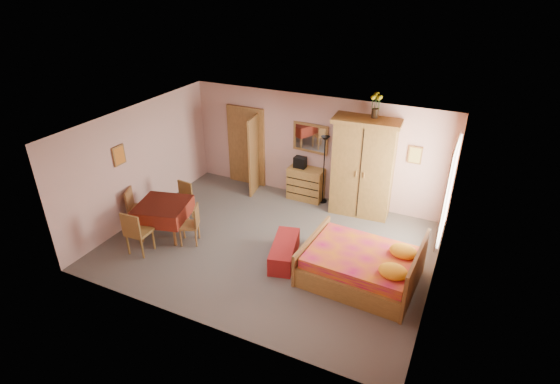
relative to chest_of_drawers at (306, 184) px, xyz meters
The scene contains 23 objects.
floor 2.31m from the chest_of_drawers, 86.93° to the right, with size 6.50×6.50×0.00m, color #68625C.
ceiling 3.15m from the chest_of_drawers, 86.93° to the right, with size 6.50×6.50×0.00m, color brown.
wall_back 0.93m from the chest_of_drawers, 62.65° to the left, with size 6.50×0.10×2.60m, color #CB9D93.
wall_front 4.85m from the chest_of_drawers, 88.54° to the right, with size 6.50×0.10×2.60m, color #CB9D93.
wall_left 3.96m from the chest_of_drawers, 144.09° to the right, with size 0.10×5.00×2.60m, color #CB9D93.
wall_right 4.16m from the chest_of_drawers, 33.89° to the right, with size 0.10×5.00×2.60m, color #CB9D93.
doorway 1.89m from the chest_of_drawers, behind, with size 1.06×0.12×2.15m, color #9E6B35.
window 3.65m from the chest_of_drawers, 17.73° to the right, with size 0.08×1.40×1.95m, color white.
picture_left 4.41m from the chest_of_drawers, 137.24° to the right, with size 0.04×0.32×0.42m, color orange.
picture_back 2.73m from the chest_of_drawers, ahead, with size 0.30×0.04×0.40m, color #D8BF59.
chest_of_drawers is the anchor object (origin of this frame).
wall_mirror 1.16m from the chest_of_drawers, 90.00° to the left, with size 0.92×0.05×0.73m, color silver.
stereo 0.57m from the chest_of_drawers, behind, with size 0.29×0.21×0.27m, color black.
floor_lamp 0.63m from the chest_of_drawers, ahead, with size 0.22×0.22×1.72m, color black.
wardrobe 1.60m from the chest_of_drawers, ahead, with size 1.48×0.76×2.32m, color olive.
sunflower_vase 2.67m from the chest_of_drawers, ahead, with size 0.22×0.22×0.56m, color gold.
bed 3.31m from the chest_of_drawers, 49.81° to the right, with size 2.07×1.63×0.96m, color #BC1257.
bench 2.66m from the chest_of_drawers, 76.75° to the right, with size 0.44×1.20×0.40m, color maroon.
dining_table 3.54m from the chest_of_drawers, 126.84° to the right, with size 1.03×1.03×0.76m, color maroon.
chair_south 4.18m from the chest_of_drawers, 121.08° to the right, with size 0.44×0.44×0.97m, color olive.
chair_north 3.08m from the chest_of_drawers, 135.50° to the right, with size 0.40×0.40×0.89m, color olive.
chair_west 3.99m from the chest_of_drawers, 135.28° to the right, with size 0.42×0.42×0.92m, color #9D6435.
chair_east 3.22m from the chest_of_drawers, 116.85° to the right, with size 0.39×0.39×0.87m, color #A27037.
Camera 1 is at (3.47, -6.81, 5.23)m, focal length 28.00 mm.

